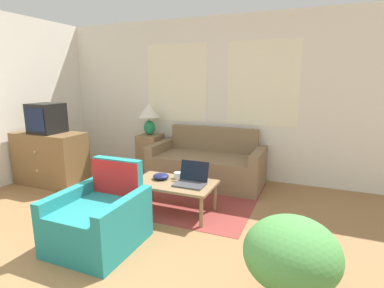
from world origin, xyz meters
TOP-DOWN VIEW (x-y plane):
  - wall_back at (-0.00, 3.56)m, footprint 6.84×0.06m
  - rug at (-0.10, 2.48)m, footprint 1.81×1.85m
  - couch at (-0.09, 3.12)m, footprint 1.75×0.84m
  - armchair at (-0.45, 0.97)m, footprint 0.76×0.82m
  - tv_dresser at (-2.33, 2.11)m, footprint 1.09×0.55m
  - television at (-2.33, 2.11)m, footprint 0.44×0.42m
  - side_table at (-1.22, 3.27)m, footprint 0.38×0.38m
  - table_lamp at (-1.22, 3.27)m, footprint 0.36×0.36m
  - coffee_table at (-0.10, 1.90)m, footprint 1.00×0.58m
  - laptop at (0.13, 1.92)m, footprint 0.36×0.31m
  - cup_navy at (-0.11, 2.05)m, footprint 0.10×0.10m
  - snack_bowl at (-0.30, 1.95)m, footprint 0.20×0.20m
  - potted_plant at (1.36, 0.73)m, footprint 0.66×0.66m

SIDE VIEW (x-z plane):
  - rug at x=-0.10m, z-range 0.00..0.01m
  - armchair at x=-0.45m, z-range -0.15..0.66m
  - couch at x=-0.09m, z-range -0.15..0.70m
  - side_table at x=-1.22m, z-range 0.00..0.66m
  - coffee_table at x=-0.10m, z-range 0.15..0.54m
  - tv_dresser at x=-2.33m, z-range 0.00..0.82m
  - snack_bowl at x=-0.30m, z-range 0.39..0.46m
  - cup_navy at x=-0.11m, z-range 0.39..0.47m
  - potted_plant at x=1.36m, z-range 0.08..0.78m
  - laptop at x=0.13m, z-range 0.32..0.58m
  - table_lamp at x=-1.22m, z-range 0.75..1.29m
  - television at x=-2.33m, z-range 0.82..1.26m
  - wall_back at x=0.00m, z-range 0.01..2.61m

